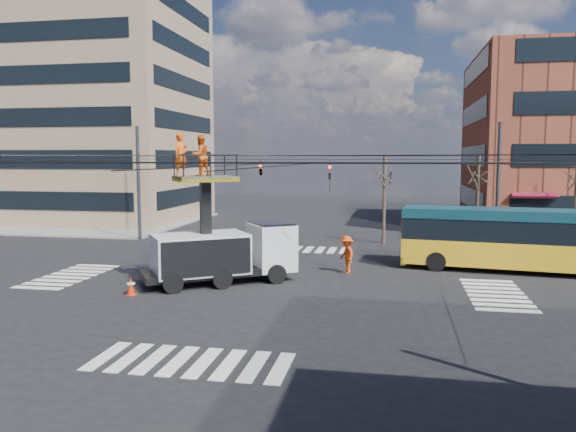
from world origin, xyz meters
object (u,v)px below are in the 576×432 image
Objects in this scene: city_bus at (523,238)px; worker_ground at (179,263)px; utility_truck at (223,236)px; flagger at (347,254)px; traffic_cone at (131,286)px.

worker_ground is (-16.33, -5.49, -0.81)m from city_bus.
flagger is at bearing -3.30° from utility_truck.
flagger is (5.49, 3.23, -1.22)m from utility_truck.
traffic_cone is 3.03m from worker_ground.
worker_ground reaches higher than traffic_cone.
city_bus reaches higher than worker_ground.
city_bus is 19.30m from traffic_cone.
traffic_cone is (-17.38, -8.28, -1.33)m from city_bus.
utility_truck is at bearing -152.29° from city_bus.
flagger reaches higher than traffic_cone.
utility_truck is 0.58× the size of city_bus.
worker_ground is (1.05, 2.79, 0.53)m from traffic_cone.
utility_truck is 4.71m from traffic_cone.
utility_truck reaches higher than worker_ground.
city_bus is 6.36× the size of flagger.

